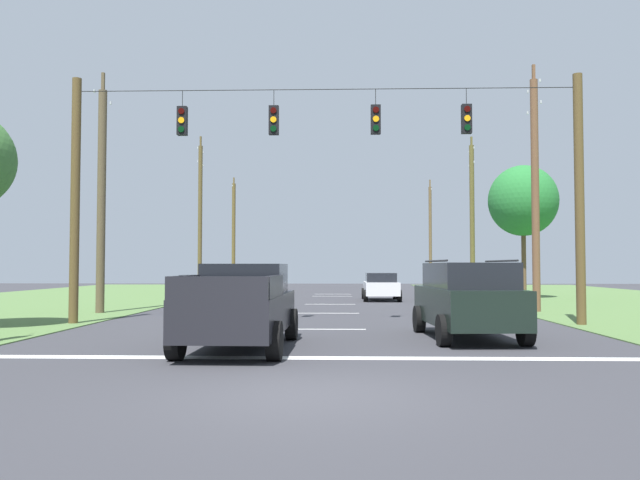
% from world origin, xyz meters
% --- Properties ---
extents(ground_plane, '(120.00, 120.00, 0.00)m').
position_xyz_m(ground_plane, '(0.00, 0.00, 0.00)').
color(ground_plane, '#333338').
extents(stop_bar_stripe, '(14.45, 0.45, 0.01)m').
position_xyz_m(stop_bar_stripe, '(0.00, 3.69, 0.00)').
color(stop_bar_stripe, white).
rests_on(stop_bar_stripe, ground).
extents(lane_dash_0, '(2.50, 0.15, 0.01)m').
position_xyz_m(lane_dash_0, '(0.00, 9.69, 0.00)').
color(lane_dash_0, white).
rests_on(lane_dash_0, ground).
extents(lane_dash_1, '(2.50, 0.15, 0.01)m').
position_xyz_m(lane_dash_1, '(0.00, 16.21, 0.00)').
color(lane_dash_1, white).
rests_on(lane_dash_1, ground).
extents(lane_dash_2, '(2.50, 0.15, 0.01)m').
position_xyz_m(lane_dash_2, '(0.00, 22.25, 0.00)').
color(lane_dash_2, white).
rests_on(lane_dash_2, ground).
extents(lane_dash_3, '(2.50, 0.15, 0.01)m').
position_xyz_m(lane_dash_3, '(0.00, 30.75, 0.00)').
color(lane_dash_3, white).
rests_on(lane_dash_3, ground).
extents(lane_dash_4, '(2.50, 0.15, 0.01)m').
position_xyz_m(lane_dash_4, '(0.00, 33.78, 0.00)').
color(lane_dash_4, white).
rests_on(lane_dash_4, ground).
extents(overhead_signal_span, '(16.76, 0.31, 8.14)m').
position_xyz_m(overhead_signal_span, '(-0.03, 11.17, 4.55)').
color(overhead_signal_span, brown).
rests_on(overhead_signal_span, ground).
extents(pickup_truck, '(2.36, 5.43, 1.95)m').
position_xyz_m(pickup_truck, '(-1.81, 5.20, 0.97)').
color(pickup_truck, black).
rests_on(pickup_truck, ground).
extents(suv_black, '(2.42, 4.89, 2.05)m').
position_xyz_m(suv_black, '(3.80, 7.29, 1.06)').
color(suv_black, black).
rests_on(suv_black, ground).
extents(distant_car_crossing_white, '(2.03, 4.30, 1.52)m').
position_xyz_m(distant_car_crossing_white, '(2.76, 25.94, 0.79)').
color(distant_car_crossing_white, silver).
rests_on(distant_car_crossing_white, ground).
extents(distant_car_oncoming, '(2.06, 4.32, 1.52)m').
position_xyz_m(distant_car_oncoming, '(7.61, 21.08, 0.79)').
color(distant_car_oncoming, silver).
rests_on(distant_car_oncoming, ground).
extents(distant_car_far_parked, '(2.30, 4.44, 1.52)m').
position_xyz_m(distant_car_far_parked, '(-5.54, 18.07, 0.79)').
color(distant_car_far_parked, navy).
rests_on(distant_car_far_parked, ground).
extents(utility_pole_mid_right, '(0.32, 1.88, 10.32)m').
position_xyz_m(utility_pole_mid_right, '(8.59, 17.06, 5.10)').
color(utility_pole_mid_right, brown).
rests_on(utility_pole_mid_right, ground).
extents(utility_pole_far_right, '(0.31, 1.62, 10.20)m').
position_xyz_m(utility_pole_far_right, '(8.94, 31.30, 5.06)').
color(utility_pole_far_right, brown).
rests_on(utility_pole_far_right, ground).
extents(utility_pole_near_left, '(0.27, 1.77, 9.65)m').
position_xyz_m(utility_pole_near_left, '(8.60, 47.63, 4.69)').
color(utility_pole_near_left, brown).
rests_on(utility_pole_near_left, ground).
extents(utility_pole_far_left, '(0.34, 1.88, 9.76)m').
position_xyz_m(utility_pole_far_left, '(-9.14, 15.82, 4.65)').
color(utility_pole_far_left, brown).
rests_on(utility_pole_far_left, ground).
extents(utility_pole_distant_right, '(0.28, 1.76, 10.72)m').
position_xyz_m(utility_pole_distant_right, '(-8.95, 33.20, 5.34)').
color(utility_pole_distant_right, brown).
rests_on(utility_pole_distant_right, ground).
extents(utility_pole_distant_left, '(0.32, 1.60, 9.94)m').
position_xyz_m(utility_pole_distant_left, '(-9.10, 47.78, 4.82)').
color(utility_pole_distant_left, brown).
rests_on(utility_pole_distant_left, ground).
extents(tree_roadside_right, '(3.99, 3.99, 7.77)m').
position_xyz_m(tree_roadside_right, '(11.17, 27.80, 5.70)').
color(tree_roadside_right, brown).
rests_on(tree_roadside_right, ground).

